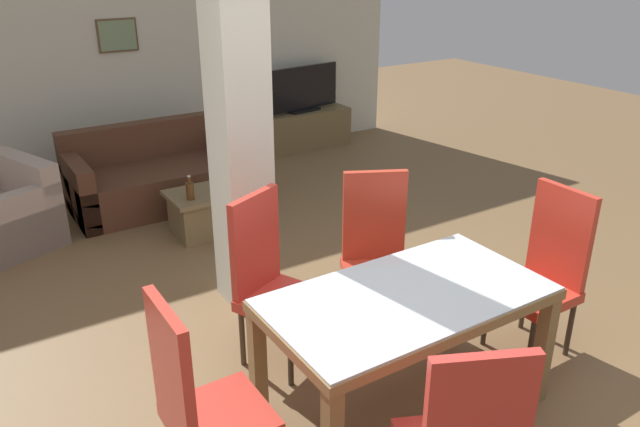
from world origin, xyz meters
name	(u,v)px	position (x,y,z in m)	size (l,w,h in m)	color
ground_plane	(400,406)	(0.00, 0.00, 0.00)	(18.00, 18.00, 0.00)	brown
back_wall	(125,57)	(0.00, 5.03, 1.35)	(7.20, 0.09, 2.70)	beige
divider_pillar	(239,128)	(-0.20, 1.62, 1.35)	(0.34, 0.38, 2.70)	beige
dining_table	(406,319)	(0.00, 0.00, 0.61)	(1.58, 0.86, 0.77)	olive
dining_chair_head_right	(545,269)	(1.16, 0.00, 0.59)	(0.46, 0.46, 1.13)	red
dining_chair_far_left	(270,277)	(-0.39, 0.86, 0.59)	(0.61, 0.61, 1.13)	red
dining_chair_far_right	(376,250)	(0.40, 0.80, 0.59)	(0.62, 0.62, 1.13)	#C13925
dining_chair_head_left	(199,401)	(-1.23, 0.00, 0.59)	(0.46, 0.46, 1.13)	red
sofa	(157,177)	(-0.13, 3.88, 0.28)	(1.77, 0.93, 0.80)	#4D2D1D
coffee_table	(202,213)	(-0.04, 2.89, 0.21)	(0.60, 0.53, 0.41)	brown
bottle	(190,190)	(-0.18, 2.79, 0.50)	(0.07, 0.07, 0.23)	#4C2D14
tv_stand	(304,129)	(2.19, 4.75, 0.25)	(1.27, 0.40, 0.50)	brown
tv_screen	(303,90)	(2.19, 4.75, 0.78)	(1.08, 0.26, 0.59)	black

